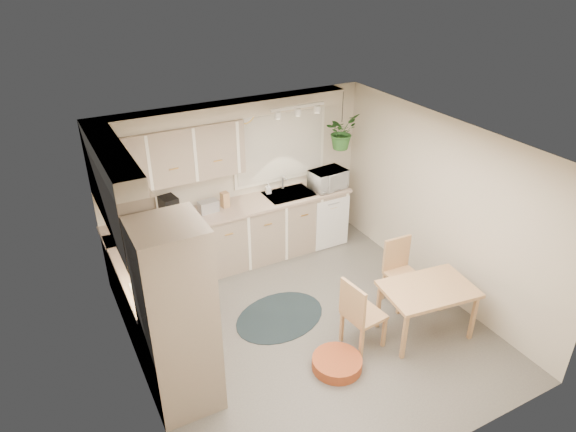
{
  "coord_description": "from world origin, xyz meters",
  "views": [
    {
      "loc": [
        -2.56,
        -4.3,
        4.24
      ],
      "look_at": [
        0.02,
        0.55,
        1.32
      ],
      "focal_mm": 32.0,
      "sensor_mm": 36.0,
      "label": 1
    }
  ],
  "objects_px": {
    "pet_bed": "(337,363)",
    "braided_rug": "(280,317)",
    "microwave": "(328,177)",
    "chair_left": "(364,313)",
    "dining_table": "(425,310)",
    "chair_back": "(404,274)"
  },
  "relations": [
    {
      "from": "dining_table",
      "to": "microwave",
      "type": "relative_size",
      "value": 1.99
    },
    {
      "from": "dining_table",
      "to": "braided_rug",
      "type": "height_order",
      "value": "dining_table"
    },
    {
      "from": "dining_table",
      "to": "microwave",
      "type": "bearing_deg",
      "value": 87.54
    },
    {
      "from": "chair_left",
      "to": "braided_rug",
      "type": "relative_size",
      "value": 0.75
    },
    {
      "from": "microwave",
      "to": "chair_back",
      "type": "bearing_deg",
      "value": -95.28
    },
    {
      "from": "dining_table",
      "to": "braided_rug",
      "type": "relative_size",
      "value": 0.87
    },
    {
      "from": "dining_table",
      "to": "chair_left",
      "type": "distance_m",
      "value": 0.81
    },
    {
      "from": "microwave",
      "to": "chair_left",
      "type": "bearing_deg",
      "value": -118.04
    },
    {
      "from": "chair_back",
      "to": "braided_rug",
      "type": "bearing_deg",
      "value": -14.75
    },
    {
      "from": "chair_left",
      "to": "pet_bed",
      "type": "relative_size",
      "value": 1.62
    },
    {
      "from": "braided_rug",
      "to": "pet_bed",
      "type": "bearing_deg",
      "value": -81.63
    },
    {
      "from": "dining_table",
      "to": "chair_left",
      "type": "xyz_separation_m",
      "value": [
        -0.77,
        0.19,
        0.12
      ]
    },
    {
      "from": "microwave",
      "to": "braided_rug",
      "type": "bearing_deg",
      "value": -145.14
    },
    {
      "from": "pet_bed",
      "to": "braided_rug",
      "type": "bearing_deg",
      "value": 98.37
    },
    {
      "from": "dining_table",
      "to": "microwave",
      "type": "distance_m",
      "value": 2.56
    },
    {
      "from": "dining_table",
      "to": "chair_left",
      "type": "bearing_deg",
      "value": 166.41
    },
    {
      "from": "pet_bed",
      "to": "dining_table",
      "type": "bearing_deg",
      "value": 0.63
    },
    {
      "from": "chair_left",
      "to": "microwave",
      "type": "bearing_deg",
      "value": 152.35
    },
    {
      "from": "chair_left",
      "to": "braided_rug",
      "type": "distance_m",
      "value": 1.19
    },
    {
      "from": "microwave",
      "to": "pet_bed",
      "type": "bearing_deg",
      "value": -125.8
    },
    {
      "from": "braided_rug",
      "to": "microwave",
      "type": "bearing_deg",
      "value": 41.51
    },
    {
      "from": "pet_bed",
      "to": "microwave",
      "type": "bearing_deg",
      "value": 60.85
    }
  ]
}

